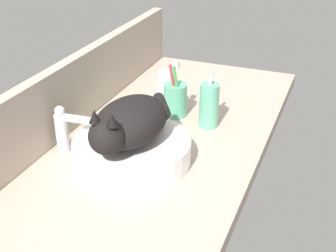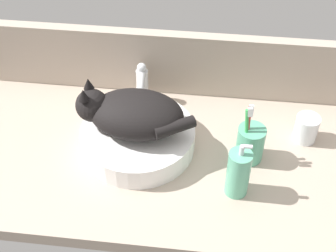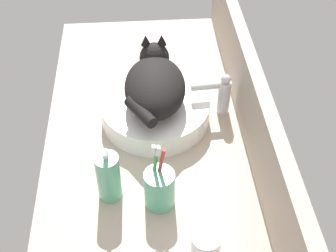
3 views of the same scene
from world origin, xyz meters
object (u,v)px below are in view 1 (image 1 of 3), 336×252
object	(u,v)px
water_glass	(167,83)
faucet	(65,128)
cat	(128,123)
soap_dispenser	(209,105)
sink_basin	(132,151)
toothbrush_cup	(175,99)

from	to	relation	value
water_glass	faucet	bearing A→B (deg)	167.64
cat	soap_dispenser	distance (cm)	31.68
cat	water_glass	bearing A→B (deg)	10.19
faucet	cat	bearing A→B (deg)	-88.83
sink_basin	faucet	xyz separation A→B (cm)	(-1.76, 19.00, 4.05)
faucet	water_glass	xyz separation A→B (cm)	(47.89, -10.49, -3.91)
cat	faucet	distance (cm)	19.67
sink_basin	water_glass	xyz separation A→B (cm)	(46.13, 8.52, 0.14)
cat	sink_basin	bearing A→B (deg)	0.87
cat	toothbrush_cup	distance (cm)	32.40
sink_basin	toothbrush_cup	xyz separation A→B (cm)	(30.30, -0.68, 2.25)
cat	soap_dispenser	bearing A→B (deg)	-24.05
sink_basin	cat	world-z (taller)	cat
toothbrush_cup	faucet	bearing A→B (deg)	148.45
faucet	water_glass	bearing A→B (deg)	-12.36
sink_basin	water_glass	world-z (taller)	water_glass
soap_dispenser	water_glass	bearing A→B (deg)	48.22
water_glass	toothbrush_cup	bearing A→B (deg)	-149.86
faucet	toothbrush_cup	size ratio (longest dim) A/B	0.73
soap_dispenser	cat	bearing A→B (deg)	155.95
faucet	toothbrush_cup	bearing A→B (deg)	-31.55
soap_dispenser	water_glass	xyz separation A→B (cm)	(18.99, 21.26, -3.52)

